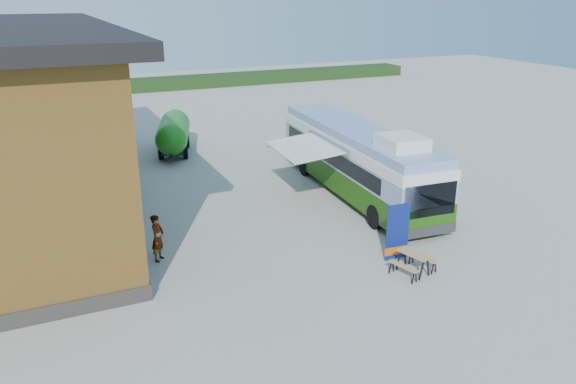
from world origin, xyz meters
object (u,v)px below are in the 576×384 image
picnic_table (414,258)px  person_b (122,168)px  banner (397,237)px  person_a (158,238)px  slurry_tanker (173,132)px  bus (357,158)px

picnic_table → person_b: size_ratio=0.82×
picnic_table → banner: bearing=69.7°
person_a → person_b: 8.33m
slurry_tanker → person_b: bearing=-110.1°
picnic_table → bus: bearing=57.3°
person_a → banner: bearing=-76.8°
person_a → slurry_tanker: slurry_tanker is taller
person_a → person_b: (0.11, 8.33, 0.09)m
bus → person_a: bearing=-159.1°
picnic_table → slurry_tanker: (-3.66, 17.41, 0.69)m
person_a → slurry_tanker: (3.68, 13.07, 0.40)m
person_b → banner: bearing=59.6°
banner → person_a: size_ratio=1.22×
banner → slurry_tanker: (-3.74, 16.34, 0.40)m
banner → person_b: size_ratio=1.11×
person_b → slurry_tanker: slurry_tanker is taller
banner → person_a: (-7.42, 3.27, -0.00)m
bus → picnic_table: bearing=-103.1°
picnic_table → person_a: (-7.34, 4.35, 0.30)m
bus → person_b: bus is taller
banner → person_b: 13.71m
picnic_table → slurry_tanker: size_ratio=0.27×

